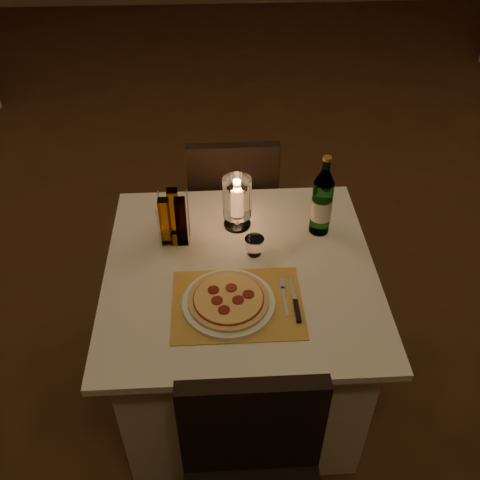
{
  "coord_description": "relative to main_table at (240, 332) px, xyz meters",
  "views": [
    {
      "loc": [
        -0.16,
        -2.04,
        2.1
      ],
      "look_at": [
        -0.08,
        -0.58,
        0.86
      ],
      "focal_mm": 40.0,
      "sensor_mm": 36.0,
      "label": 1
    }
  ],
  "objects": [
    {
      "name": "cruet_caddy",
      "position": [
        -0.25,
        0.18,
        0.46
      ],
      "size": [
        0.12,
        0.12,
        0.21
      ],
      "color": "white",
      "rests_on": "main_table"
    },
    {
      "name": "knife",
      "position": [
        0.18,
        -0.21,
        0.37
      ],
      "size": [
        0.02,
        0.22,
        0.01
      ],
      "color": "black",
      "rests_on": "placemat"
    },
    {
      "name": "placemat",
      "position": [
        -0.02,
        -0.18,
        0.37
      ],
      "size": [
        0.45,
        0.34,
        0.0
      ],
      "primitive_type": "cube",
      "color": "gold",
      "rests_on": "main_table"
    },
    {
      "name": "hurricane_candle",
      "position": [
        0.0,
        0.26,
        0.5
      ],
      "size": [
        0.11,
        0.11,
        0.22
      ],
      "color": "white",
      "rests_on": "main_table"
    },
    {
      "name": "floor",
      "position": [
        0.08,
        0.6,
        -0.38
      ],
      "size": [
        8.0,
        10.0,
        0.02
      ],
      "primitive_type": "cube",
      "color": "#4E2D19",
      "rests_on": "ground"
    },
    {
      "name": "tumbler",
      "position": [
        0.06,
        0.08,
        0.4
      ],
      "size": [
        0.07,
        0.07,
        0.07
      ],
      "primitive_type": null,
      "color": "white",
      "rests_on": "main_table"
    },
    {
      "name": "main_table",
      "position": [
        0.0,
        0.0,
        0.0
      ],
      "size": [
        1.0,
        1.0,
        0.74
      ],
      "color": "silver",
      "rests_on": "ground"
    },
    {
      "name": "chair_far",
      "position": [
        -0.0,
        0.71,
        0.18
      ],
      "size": [
        0.42,
        0.42,
        0.9
      ],
      "color": "black",
      "rests_on": "ground"
    },
    {
      "name": "fork",
      "position": [
        0.14,
        -0.15,
        0.37
      ],
      "size": [
        0.02,
        0.18,
        0.0
      ],
      "color": "silver",
      "rests_on": "placemat"
    },
    {
      "name": "plate",
      "position": [
        -0.05,
        -0.18,
        0.38
      ],
      "size": [
        0.32,
        0.32,
        0.01
      ],
      "primitive_type": "cylinder",
      "color": "white",
      "rests_on": "placemat"
    },
    {
      "name": "water_bottle",
      "position": [
        0.33,
        0.2,
        0.5
      ],
      "size": [
        0.08,
        0.08,
        0.34
      ],
      "color": "#549D54",
      "rests_on": "main_table"
    },
    {
      "name": "pizza",
      "position": [
        -0.05,
        -0.18,
        0.39
      ],
      "size": [
        0.28,
        0.28,
        0.02
      ],
      "color": "#D8B77F",
      "rests_on": "plate"
    }
  ]
}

